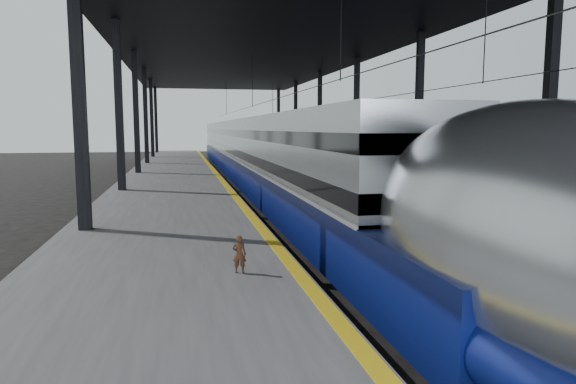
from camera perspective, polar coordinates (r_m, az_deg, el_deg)
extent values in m
plane|color=black|center=(11.88, 3.60, -12.38)|extent=(160.00, 160.00, 0.00)
cube|color=#4C4C4F|center=(30.99, -12.72, 0.50)|extent=(6.00, 80.00, 1.00)
cube|color=gold|center=(31.02, -7.56, 1.56)|extent=(0.30, 80.00, 0.01)
cube|color=slate|center=(31.33, -3.93, -0.04)|extent=(0.08, 80.00, 0.16)
cube|color=slate|center=(31.56, -1.34, 0.03)|extent=(0.08, 80.00, 0.16)
cube|color=slate|center=(32.40, 4.87, 0.19)|extent=(0.08, 80.00, 0.16)
cube|color=slate|center=(32.84, 7.27, 0.25)|extent=(0.08, 80.00, 0.16)
cube|color=black|center=(16.04, -22.14, 8.51)|extent=(0.35, 0.35, 9.00)
cube|color=black|center=(20.22, 26.99, 7.86)|extent=(0.35, 0.35, 9.00)
cube|color=black|center=(25.94, -18.24, 7.93)|extent=(0.35, 0.35, 9.00)
cube|color=black|center=(28.72, 14.31, 7.95)|extent=(0.35, 0.35, 9.00)
cube|color=black|center=(35.90, -16.50, 7.66)|extent=(0.35, 0.35, 9.00)
cube|color=black|center=(37.95, 7.59, 7.84)|extent=(0.35, 0.35, 9.00)
cube|color=black|center=(45.88, -15.51, 7.51)|extent=(0.35, 0.35, 9.00)
cube|color=black|center=(47.50, 3.54, 7.73)|extent=(0.35, 0.35, 9.00)
cube|color=black|center=(55.86, -14.88, 7.41)|extent=(0.35, 0.35, 9.00)
cube|color=black|center=(57.20, 0.85, 7.63)|extent=(0.35, 0.35, 9.00)
cube|color=black|center=(65.85, -14.44, 7.33)|extent=(0.35, 0.35, 9.00)
cube|color=black|center=(66.99, -1.05, 7.55)|extent=(0.35, 0.35, 9.00)
cube|color=black|center=(31.63, -2.91, 16.71)|extent=(18.00, 75.00, 0.45)
cylinder|color=slate|center=(31.23, -2.68, 9.91)|extent=(0.03, 74.00, 0.03)
cylinder|color=slate|center=(32.42, 6.20, 9.77)|extent=(0.03, 74.00, 0.03)
cube|color=#B7B9BE|center=(38.52, -4.42, 4.79)|extent=(3.06, 57.00, 4.22)
cube|color=navy|center=(37.11, -4.10, 2.66)|extent=(3.14, 62.00, 1.63)
cube|color=silver|center=(38.54, -4.42, 4.08)|extent=(3.16, 57.00, 0.11)
cube|color=black|center=(38.49, -4.44, 6.59)|extent=(3.10, 57.00, 0.44)
cube|color=black|center=(38.52, -4.42, 4.79)|extent=(3.10, 57.00, 0.44)
ellipsoid|color=#B7B9BE|center=(8.51, 24.65, -5.01)|extent=(3.06, 8.40, 4.22)
ellipsoid|color=navy|center=(8.83, 24.24, -12.74)|extent=(3.14, 8.40, 1.79)
cube|color=black|center=(9.15, 23.95, -17.79)|extent=(2.32, 2.60, 0.40)
cube|color=black|center=(29.34, -1.96, -0.28)|extent=(2.32, 2.60, 0.40)
cube|color=#161790|center=(27.52, 9.49, 3.32)|extent=(3.07, 18.00, 4.17)
cube|color=gray|center=(19.96, 18.29, 1.66)|extent=(3.13, 1.20, 4.22)
cube|color=black|center=(19.36, 19.32, 4.23)|extent=(1.87, 0.06, 0.93)
cube|color=#9E1A0C|center=(19.48, 19.15, 0.04)|extent=(1.32, 0.06, 0.60)
cube|color=gray|center=(45.72, 0.77, 4.87)|extent=(3.07, 18.00, 4.17)
cube|color=gray|center=(64.38, -2.96, 5.51)|extent=(3.07, 18.00, 4.17)
cube|color=black|center=(22.31, 15.00, -2.91)|extent=(2.41, 2.40, 0.36)
cube|color=black|center=(42.93, 1.64, 2.03)|extent=(2.41, 2.40, 0.36)
imported|color=#482818|center=(10.63, -5.44, -6.90)|extent=(0.32, 0.25, 0.79)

